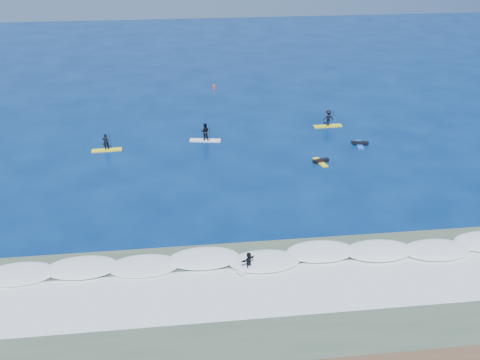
{
  "coord_description": "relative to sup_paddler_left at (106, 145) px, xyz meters",
  "views": [
    {
      "loc": [
        -4.05,
        -39.14,
        21.23
      ],
      "look_at": [
        0.68,
        1.09,
        0.6
      ],
      "focal_mm": 40.0,
      "sensor_mm": 36.0,
      "label": 1
    }
  ],
  "objects": [
    {
      "name": "marker_buoy",
      "position": [
        11.94,
        18.78,
        -0.31
      ],
      "size": [
        0.31,
        0.31,
        0.74
      ],
      "rotation": [
        0.0,
        0.0,
        0.25
      ],
      "color": "#F73715",
      "rests_on": "ground"
    },
    {
      "name": "ground",
      "position": [
        11.44,
        -10.16,
        -0.63
      ],
      "size": [
        160.0,
        160.0,
        0.0
      ],
      "primitive_type": "plane",
      "color": "#041D4A",
      "rests_on": "ground"
    },
    {
      "name": "sup_paddler_center",
      "position": [
        9.76,
        1.33,
        0.19
      ],
      "size": [
        3.23,
        1.29,
        2.21
      ],
      "rotation": [
        0.0,
        0.0,
        -0.17
      ],
      "color": "white",
      "rests_on": "ground"
    },
    {
      "name": "shallow_water",
      "position": [
        11.44,
        -24.16,
        -0.63
      ],
      "size": [
        90.0,
        13.0,
        0.01
      ],
      "primitive_type": "cube",
      "color": "#3D5341",
      "rests_on": "ground"
    },
    {
      "name": "prone_paddler_near",
      "position": [
        20.16,
        -5.21,
        -0.48
      ],
      "size": [
        1.68,
        2.18,
        0.44
      ],
      "rotation": [
        0.0,
        0.0,
        1.8
      ],
      "color": "yellow",
      "rests_on": "ground"
    },
    {
      "name": "prone_paddler_far",
      "position": [
        25.13,
        -1.56,
        -0.48
      ],
      "size": [
        1.78,
        2.31,
        0.47
      ],
      "rotation": [
        0.0,
        0.0,
        1.38
      ],
      "color": "blue",
      "rests_on": "ground"
    },
    {
      "name": "breaking_wave",
      "position": [
        11.44,
        -20.16,
        -0.63
      ],
      "size": [
        40.0,
        6.0,
        0.3
      ],
      "primitive_type": "cube",
      "color": "white",
      "rests_on": "ground"
    },
    {
      "name": "wave_surfer",
      "position": [
        11.28,
        -21.03,
        0.1
      ],
      "size": [
        1.72,
        1.35,
        1.26
      ],
      "rotation": [
        0.0,
        0.0,
        0.58
      ],
      "color": "white",
      "rests_on": "breaking_wave"
    },
    {
      "name": "sup_paddler_right",
      "position": [
        23.28,
        3.79,
        0.21
      ],
      "size": [
        3.12,
        0.92,
        2.17
      ],
      "rotation": [
        0.0,
        0.0,
        0.05
      ],
      "color": "yellow",
      "rests_on": "ground"
    },
    {
      "name": "sup_paddler_left",
      "position": [
        0.0,
        0.0,
        0.0
      ],
      "size": [
        2.93,
        0.9,
        2.03
      ],
      "rotation": [
        0.0,
        0.0,
        0.06
      ],
      "color": "yellow",
      "rests_on": "ground"
    },
    {
      "name": "whitewater",
      "position": [
        11.44,
        -23.16,
        -0.63
      ],
      "size": [
        34.0,
        5.0,
        0.02
      ],
      "primitive_type": "cube",
      "color": "silver",
      "rests_on": "ground"
    }
  ]
}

